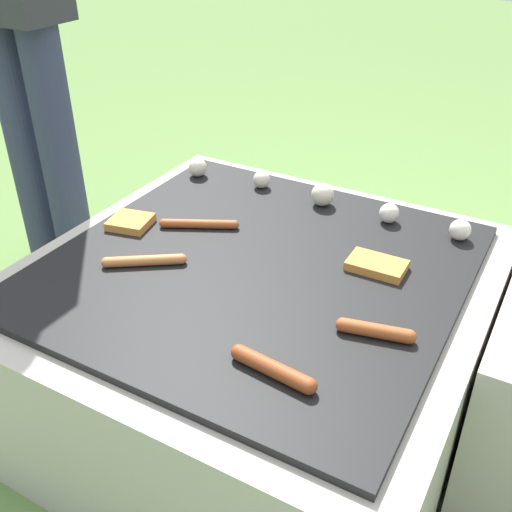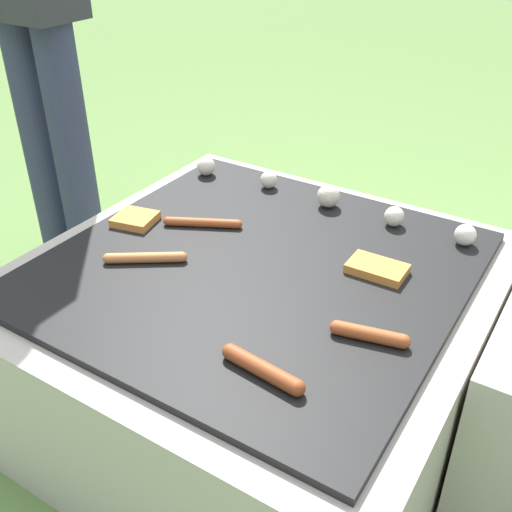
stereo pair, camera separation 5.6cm
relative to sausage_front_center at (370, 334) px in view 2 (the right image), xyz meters
name	(u,v)px [view 2 (the right image)]	position (x,y,z in m)	size (l,w,h in m)	color
ground_plane	(256,404)	(-0.32, 0.11, -0.45)	(14.00, 14.00, 0.00)	#608442
grill	(256,340)	(-0.32, 0.11, -0.23)	(0.99, 0.99, 0.43)	#B2AA9E
sausage_front_center	(370,334)	(0.00, 0.00, 0.00)	(0.15, 0.05, 0.03)	#A34C23
sausage_back_center	(145,258)	(-0.53, -0.02, 0.00)	(0.16, 0.12, 0.02)	#C6753D
sausage_front_left	(262,369)	(-0.12, -0.19, 0.00)	(0.17, 0.04, 0.03)	#93421E
sausage_mid_right	(203,223)	(-0.52, 0.18, 0.00)	(0.18, 0.10, 0.02)	#A34C23
bread_slice_center	(377,269)	(-0.08, 0.22, 0.00)	(0.13, 0.08, 0.02)	#D18438
bread_slice_left	(136,219)	(-0.67, 0.11, 0.00)	(0.11, 0.11, 0.02)	#D18438
mushroom_row	(323,196)	(-0.32, 0.45, 0.01)	(0.80, 0.07, 0.06)	beige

